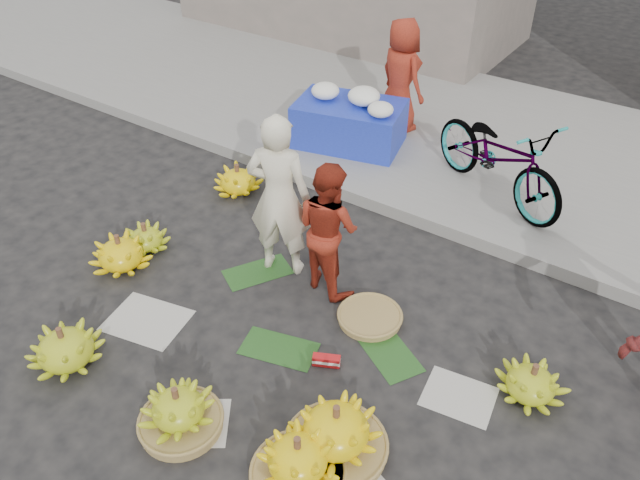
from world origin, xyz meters
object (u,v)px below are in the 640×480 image
Objects in this scene: bicycle at (499,156)px; vendor_cream at (279,197)px; flower_table at (350,121)px; banana_bunch_0 at (120,253)px; banana_bunch_4 at (336,432)px.

vendor_cream is at bearing 177.13° from bicycle.
vendor_cream reaches higher than flower_table.
banana_bunch_0 is 4.14m from bicycle.
bicycle is (1.29, 2.27, -0.21)m from vendor_cream.
flower_table is (-0.71, 2.39, -0.39)m from vendor_cream.
banana_bunch_0 is 0.36× the size of bicycle.
flower_table is at bearing 79.41° from banana_bunch_0.
bicycle reaches higher than flower_table.
bicycle is (-0.32, 3.75, 0.41)m from banana_bunch_4.
banana_bunch_4 is 0.39× the size of bicycle.
banana_bunch_0 is 0.42× the size of vendor_cream.
vendor_cream is at bearing 137.33° from banana_bunch_4.
flower_table reaches higher than banana_bunch_0.
vendor_cream is 2.52m from flower_table.
vendor_cream is (-1.61, 1.49, 0.61)m from banana_bunch_4.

